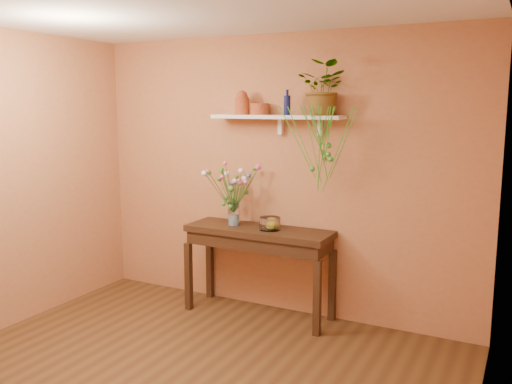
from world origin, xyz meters
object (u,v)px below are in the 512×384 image
at_px(terracotta_jug, 242,103).
at_px(blue_bottle, 287,105).
at_px(glass_vase, 234,215).
at_px(glass_bowl, 270,224).
at_px(sideboard, 259,241).
at_px(bouquet, 234,182).
at_px(spider_plant, 324,88).

xyz_separation_m(terracotta_jug, blue_bottle, (0.47, 0.01, -0.01)).
bearing_deg(glass_vase, glass_bowl, -2.50).
relative_size(sideboard, blue_bottle, 6.17).
bearing_deg(sideboard, glass_bowl, -7.20).
height_order(bouquet, glass_bowl, bouquet).
distance_m(sideboard, glass_bowl, 0.22).
bearing_deg(spider_plant, glass_bowl, -166.59).
height_order(terracotta_jug, spider_plant, spider_plant).
bearing_deg(sideboard, glass_vase, 179.70).
relative_size(blue_bottle, bouquet, 0.46).
bearing_deg(spider_plant, blue_bottle, 179.27).
bearing_deg(spider_plant, bouquet, -174.07).
xyz_separation_m(sideboard, glass_vase, (-0.27, 0.00, 0.22)).
bearing_deg(spider_plant, glass_vase, -173.78).
distance_m(blue_bottle, glass_bowl, 1.12).
bearing_deg(glass_vase, sideboard, -0.30).
bearing_deg(terracotta_jug, blue_bottle, 0.79).
xyz_separation_m(spider_plant, glass_bowl, (-0.47, -0.11, -1.26)).
bearing_deg(terracotta_jug, spider_plant, 0.14).
distance_m(glass_vase, glass_bowl, 0.40).
height_order(blue_bottle, spider_plant, spider_plant).
bearing_deg(terracotta_jug, glass_vase, -116.25).
relative_size(terracotta_jug, glass_vase, 1.00).
xyz_separation_m(glass_vase, glass_bowl, (0.40, -0.02, -0.04)).
distance_m(terracotta_jug, glass_vase, 1.09).
bearing_deg(glass_vase, bouquet, 107.71).
xyz_separation_m(terracotta_jug, glass_bowl, (0.35, -0.11, -1.13)).
xyz_separation_m(sideboard, spider_plant, (0.60, 0.10, 1.44)).
bearing_deg(glass_bowl, sideboard, 172.80).
distance_m(blue_bottle, spider_plant, 0.38).
height_order(terracotta_jug, glass_bowl, terracotta_jug).
relative_size(sideboard, glass_vase, 6.27).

